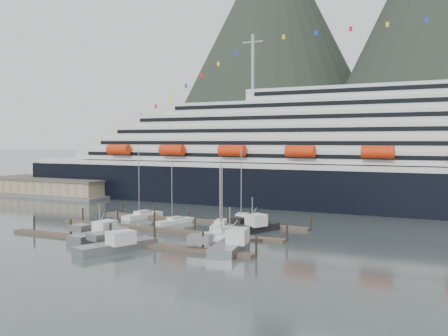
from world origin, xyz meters
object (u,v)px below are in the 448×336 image
at_px(sailboat_e, 143,216).
at_px(trawler_d, 229,245).
at_px(cruise_ship, 402,161).
at_px(sailboat_g, 221,225).
at_px(sailboat_d, 225,233).
at_px(trawler_a, 99,233).
at_px(sailboat_f, 242,220).
at_px(trawler_c, 116,245).
at_px(warehouse, 54,188).
at_px(sailboat_b, 175,222).
at_px(trawler_e, 252,227).
at_px(sailboat_h, 223,240).

xyz_separation_m(sailboat_e, trawler_d, (32.40, -22.29, 0.50)).
distance_m(cruise_ship, sailboat_g, 52.51).
bearing_deg(sailboat_g, sailboat_d, -164.75).
bearing_deg(cruise_ship, trawler_a, -123.06).
xyz_separation_m(sailboat_e, sailboat_f, (21.84, 5.01, 0.02)).
bearing_deg(sailboat_e, sailboat_f, -69.35).
bearing_deg(sailboat_e, trawler_a, -154.14).
xyz_separation_m(sailboat_f, sailboat_g, (-0.82, -8.10, -0.05)).
distance_m(trawler_a, trawler_c, 11.08).
bearing_deg(trawler_d, trawler_c, 103.17).
xyz_separation_m(cruise_ship, sailboat_d, (-22.75, -50.82, -11.62)).
height_order(warehouse, sailboat_e, sailboat_e).
distance_m(sailboat_b, sailboat_d, 17.10).
distance_m(sailboat_b, sailboat_e, 11.13).
relative_size(cruise_ship, trawler_d, 16.03).
height_order(trawler_d, trawler_e, trawler_d).
distance_m(sailboat_d, sailboat_g, 9.21).
height_order(sailboat_e, sailboat_g, sailboat_e).
bearing_deg(sailboat_h, sailboat_g, 14.20).
bearing_deg(trawler_a, sailboat_f, -23.46).
distance_m(trawler_c, trawler_e, 27.67).
relative_size(sailboat_d, sailboat_h, 1.11).
bearing_deg(sailboat_b, sailboat_e, 86.05).
xyz_separation_m(sailboat_d, sailboat_h, (2.60, -5.87, -0.01)).
bearing_deg(sailboat_e, sailboat_g, -90.64).
bearing_deg(sailboat_f, sailboat_e, 86.73).
relative_size(sailboat_b, trawler_e, 1.21).
distance_m(warehouse, sailboat_g, 80.21).
bearing_deg(sailboat_b, sailboat_g, -75.09).
bearing_deg(trawler_c, trawler_d, -45.91).
bearing_deg(trawler_a, sailboat_e, 21.43).
distance_m(sailboat_h, trawler_a, 21.96).
height_order(warehouse, sailboat_h, sailboat_h).
xyz_separation_m(warehouse, sailboat_d, (79.27, -37.88, -1.82)).
distance_m(sailboat_e, trawler_c, 34.08).
bearing_deg(sailboat_g, trawler_c, 153.13).
height_order(sailboat_h, trawler_d, sailboat_h).
xyz_separation_m(trawler_a, trawler_e, (20.89, 18.36, 0.04)).
height_order(warehouse, trawler_c, trawler_c).
relative_size(sailboat_e, sailboat_f, 0.98).
bearing_deg(warehouse, sailboat_d, -25.54).
bearing_deg(sailboat_h, sailboat_e, 44.85).
bearing_deg(trawler_e, warehouse, 92.33).
bearing_deg(trawler_a, trawler_e, -45.39).
distance_m(trawler_a, trawler_e, 27.81).
bearing_deg(sailboat_h, trawler_a, 92.39).
height_order(sailboat_h, trawler_c, sailboat_h).
xyz_separation_m(sailboat_g, trawler_a, (-13.42, -20.12, 0.47)).
bearing_deg(trawler_d, warehouse, 47.95).
distance_m(sailboat_e, trawler_e, 28.91).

